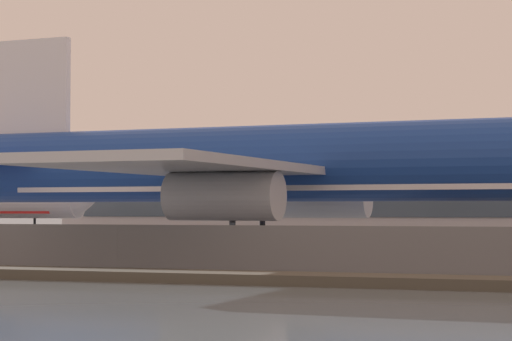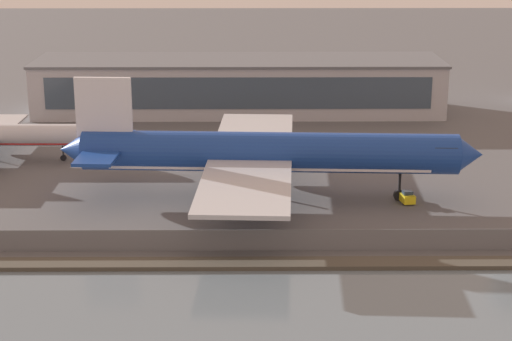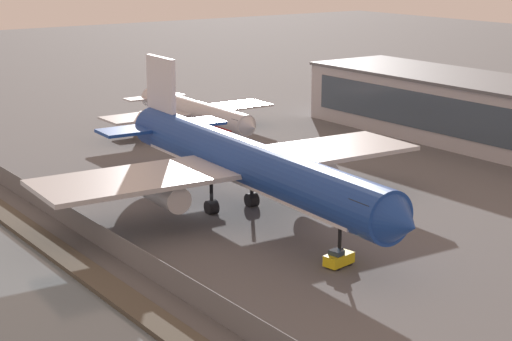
{
  "view_description": "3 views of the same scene",
  "coord_description": "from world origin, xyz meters",
  "px_view_note": "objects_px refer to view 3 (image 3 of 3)",
  "views": [
    {
      "loc": [
        24.11,
        -64.6,
        3.48
      ],
      "look_at": [
        2.12,
        1.17,
        6.13
      ],
      "focal_mm": 70.0,
      "sensor_mm": 36.0,
      "label": 1
    },
    {
      "loc": [
        1.74,
        -109.28,
        38.01
      ],
      "look_at": [
        2.64,
        9.14,
        2.23
      ],
      "focal_mm": 60.0,
      "sensor_mm": 36.0,
      "label": 2
    },
    {
      "loc": [
        84.58,
        -52.56,
        31.18
      ],
      "look_at": [
        3.5,
        4.94,
        5.28
      ],
      "focal_mm": 60.0,
      "sensor_mm": 36.0,
      "label": 3
    }
  ],
  "objects_px": {
    "cargo_jet_blue": "(243,163)",
    "passenger_jet_silver": "(192,111)",
    "baggage_tug": "(339,259)",
    "ops_van": "(153,117)"
  },
  "relations": [
    {
      "from": "cargo_jet_blue",
      "to": "ops_van",
      "type": "xyz_separation_m",
      "value": [
        -54.95,
        17.8,
        -5.2
      ]
    },
    {
      "from": "cargo_jet_blue",
      "to": "baggage_tug",
      "type": "height_order",
      "value": "cargo_jet_blue"
    },
    {
      "from": "cargo_jet_blue",
      "to": "baggage_tug",
      "type": "relative_size",
      "value": 16.9
    },
    {
      "from": "baggage_tug",
      "to": "cargo_jet_blue",
      "type": "bearing_deg",
      "value": 174.69
    },
    {
      "from": "cargo_jet_blue",
      "to": "passenger_jet_silver",
      "type": "relative_size",
      "value": 1.58
    },
    {
      "from": "cargo_jet_blue",
      "to": "passenger_jet_silver",
      "type": "distance_m",
      "value": 47.63
    },
    {
      "from": "baggage_tug",
      "to": "passenger_jet_silver",
      "type": "bearing_deg",
      "value": 161.53
    },
    {
      "from": "passenger_jet_silver",
      "to": "baggage_tug",
      "type": "relative_size",
      "value": 10.69
    },
    {
      "from": "cargo_jet_blue",
      "to": "baggage_tug",
      "type": "distance_m",
      "value": 20.47
    },
    {
      "from": "baggage_tug",
      "to": "ops_van",
      "type": "xyz_separation_m",
      "value": [
        -74.53,
        19.62,
        0.47
      ]
    }
  ]
}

